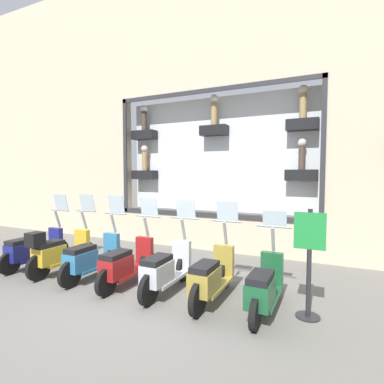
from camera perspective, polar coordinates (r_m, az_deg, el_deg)
The scene contains 10 objects.
ground_plane at distance 5.77m, azimuth -10.14°, elevation -18.64°, with size 120.00×120.00×0.00m, color #66635E.
building_facade at distance 8.78m, azimuth 3.94°, elevation 17.29°, with size 1.19×36.00×8.34m.
scooter_green_0 at distance 4.99m, azimuth 13.55°, elevation -17.20°, with size 1.79×0.61×1.52m.
scooter_olive_1 at distance 5.23m, azimuth 3.66°, elevation -15.81°, with size 1.81×0.60×1.65m.
scooter_silver_2 at distance 5.59m, azimuth -5.07°, elevation -14.48°, with size 1.81×0.60×1.65m.
scooter_red_3 at distance 6.07m, azimuth -12.50°, elevation -13.19°, with size 1.80×0.60×1.66m.
scooter_teal_4 at distance 6.63m, azimuth -18.68°, elevation -11.80°, with size 1.80×0.60×1.69m.
scooter_yellow_5 at distance 7.21m, azimuth -24.16°, elevation -10.30°, with size 1.81×0.61×1.68m.
scooter_navy_6 at distance 7.93m, azimuth -28.08°, elevation -9.59°, with size 1.80×0.61×1.65m.
shop_sign_post at distance 4.90m, azimuth 21.41°, elevation -11.91°, with size 0.36×0.45×1.65m.
Camera 1 is at (-4.34, -3.11, 2.17)m, focal length 28.00 mm.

